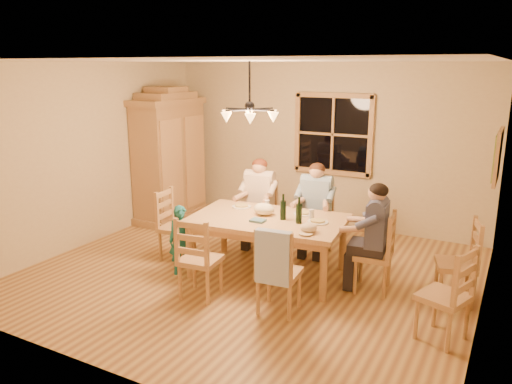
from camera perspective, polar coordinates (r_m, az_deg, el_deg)
The scene contains 33 objects.
floor at distance 6.63m, azimuth -0.67°, elevation -9.24°, with size 5.50×5.50×0.00m, color brown.
ceiling at distance 6.08m, azimuth -0.75°, elevation 14.77°, with size 5.50×5.00×0.02m, color white.
wall_back at distance 8.46m, azimuth 7.54°, elevation 5.32°, with size 5.50×0.02×2.70m, color #CDB791.
wall_left at distance 7.90m, azimuth -18.49°, elevation 4.09°, with size 0.02×5.00×2.70m, color #CDB791.
wall_right at distance 5.48m, azimuth 25.34°, elevation -0.81°, with size 0.02×5.00×2.70m, color #CDB791.
window at distance 8.33m, azimuth 8.79°, elevation 6.54°, with size 1.30×0.06×1.30m.
painting at distance 6.61m, azimuth 25.89°, elevation 3.73°, with size 0.06×0.78×0.64m.
chandelier at distance 6.11m, azimuth -0.73°, elevation 8.92°, with size 0.77×0.68×0.71m.
armoire at distance 8.82m, azimuth -9.85°, elevation 3.67°, with size 0.66×1.40×2.30m.
dining_table at distance 6.40m, azimuth 1.35°, elevation -3.79°, with size 2.06×1.39×0.76m.
chair_far_left at distance 7.50m, azimuth 0.37°, elevation -3.96°, with size 0.48×0.46×0.99m.
chair_far_right at distance 7.23m, azimuth 6.76°, elevation -4.74°, with size 0.48×0.46×0.99m.
chair_near_left at distance 5.94m, azimuth -6.35°, elevation -9.07°, with size 0.48×0.46×0.99m.
chair_near_right at distance 5.57m, azimuth 2.64°, elevation -10.62°, with size 0.48×0.46×0.99m.
chair_end_left at distance 7.09m, azimuth -8.97°, elevation -5.23°, with size 0.46×0.48×0.99m.
chair_end_right at distance 6.20m, azimuth 13.19°, elevation -8.32°, with size 0.46×0.48×0.99m.
adult_woman at distance 7.35m, azimuth 0.38°, elevation 0.03°, with size 0.42×0.46×0.87m.
adult_plaid_man at distance 7.08m, azimuth 6.89°, elevation -0.62°, with size 0.42×0.46×0.87m.
adult_slate_man at distance 6.02m, azimuth 13.48°, elevation -3.59°, with size 0.46×0.42×0.87m.
towel at distance 5.25m, azimuth 1.98°, elevation -7.49°, with size 0.38×0.10×0.58m, color #A8BCE4.
wine_bottle_a at distance 6.26m, azimuth 3.12°, elevation -1.70°, with size 0.08×0.08×0.33m, color black.
wine_bottle_b at distance 6.13m, azimuth 4.93°, elevation -2.08°, with size 0.08×0.08×0.33m, color black.
plate_woman at distance 6.83m, azimuth -1.65°, elevation -1.69°, with size 0.26×0.26×0.02m, color white.
plate_plaid at distance 6.53m, azimuth 5.44°, elevation -2.50°, with size 0.26×0.26×0.02m, color white.
plate_slate at distance 6.21m, azimuth 7.07°, elevation -3.44°, with size 0.26×0.26×0.02m, color white.
wine_glass_a at distance 6.67m, azimuth 1.28°, elevation -1.54°, with size 0.06×0.06×0.14m, color silver.
wine_glass_b at distance 6.29m, azimuth 6.35°, elevation -2.61°, with size 0.06×0.06×0.14m, color silver.
cap at distance 5.85m, azimuth 6.01°, elevation -4.07°, with size 0.20×0.20×0.11m, color tan.
napkin at distance 6.21m, azimuth 0.22°, elevation -3.28°, with size 0.18×0.14×0.03m, color slate.
cloth_bundle at distance 6.47m, azimuth 0.91°, elevation -1.97°, with size 0.28×0.22×0.15m, color beige.
child at distance 6.54m, azimuth -8.50°, elevation -5.45°, with size 0.33×0.22×0.91m, color #1B707D.
chair_spare_front at distance 5.36m, azimuth 20.51°, elevation -12.61°, with size 0.54×0.56×0.99m.
chair_spare_back at distance 6.20m, azimuth 21.75°, elevation -9.01°, with size 0.52×0.53×0.99m.
Camera 1 is at (2.95, -5.32, 2.64)m, focal length 35.00 mm.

